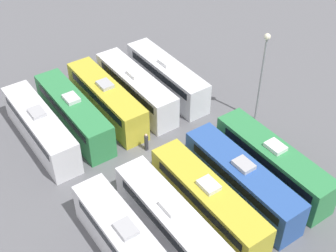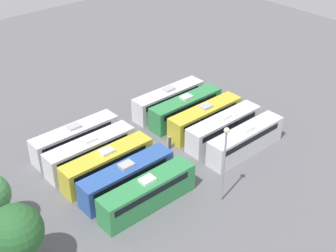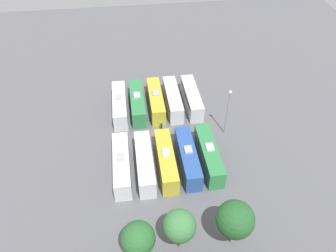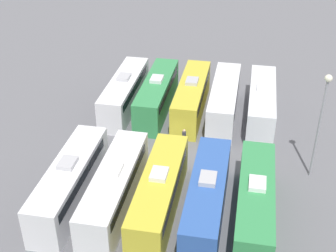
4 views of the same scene
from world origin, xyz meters
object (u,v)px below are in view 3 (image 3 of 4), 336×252
at_px(light_pole, 228,106).
at_px(bus_7, 166,160).
at_px(tree_1, 179,226).
at_px(tree_2, 138,238).
at_px(bus_2, 156,100).
at_px(worker_person, 161,126).
at_px(bus_6, 188,157).
at_px(tree_0, 235,219).
at_px(bus_1, 173,99).
at_px(bus_3, 137,102).
at_px(bus_4, 120,104).
at_px(bus_0, 192,97).
at_px(bus_8, 145,163).
at_px(bus_5, 209,155).
at_px(bus_9, 122,164).

bearing_deg(light_pole, bus_7, 30.67).
distance_m(tree_1, tree_2, 5.24).
height_order(bus_2, worker_person, bus_2).
xyz_separation_m(bus_2, tree_1, (0.28, 29.31, 2.72)).
relative_size(bus_6, tree_0, 1.50).
height_order(bus_1, tree_1, tree_1).
height_order(bus_7, light_pole, light_pole).
xyz_separation_m(tree_0, tree_1, (6.87, -0.45, -0.62)).
distance_m(bus_2, worker_person, 6.66).
bearing_deg(bus_7, worker_person, -92.54).
relative_size(bus_3, bus_4, 1.00).
bearing_deg(bus_1, bus_0, 179.30).
bearing_deg(bus_8, bus_5, -178.39).
bearing_deg(bus_9, tree_1, 116.89).
bearing_deg(bus_6, light_pole, -140.00).
bearing_deg(tree_1, bus_6, -105.24).
bearing_deg(tree_2, bus_2, -100.20).
height_order(bus_1, bus_8, same).
height_order(bus_2, bus_3, same).
height_order(bus_8, tree_0, tree_0).
xyz_separation_m(bus_3, tree_1, (-3.32, 29.14, 2.72)).
distance_m(bus_4, bus_7, 16.92).
xyz_separation_m(bus_5, bus_7, (7.05, 0.21, 0.00)).
bearing_deg(bus_7, bus_2, -90.43).
distance_m(bus_3, tree_1, 29.45).
xyz_separation_m(bus_1, bus_8, (6.89, 15.88, 0.00)).
height_order(bus_4, bus_6, same).
height_order(bus_0, bus_2, same).
bearing_deg(light_pole, bus_5, 55.70).
xyz_separation_m(bus_1, bus_4, (10.37, 0.35, 0.00)).
xyz_separation_m(bus_2, bus_3, (3.60, 0.17, 0.00)).
distance_m(bus_6, tree_0, 14.80).
relative_size(bus_3, tree_2, 1.72).
xyz_separation_m(bus_3, bus_7, (-3.48, 15.64, 0.00)).
bearing_deg(bus_4, bus_3, -176.73).
distance_m(bus_4, tree_0, 32.56).
height_order(bus_1, bus_3, same).
distance_m(bus_5, tree_1, 15.72).
bearing_deg(bus_0, light_pole, 116.23).
bearing_deg(bus_8, tree_2, 82.44).
height_order(bus_1, tree_2, tree_2).
relative_size(bus_2, tree_0, 1.50).
relative_size(bus_5, bus_7, 1.00).
xyz_separation_m(bus_5, tree_0, (0.35, 14.15, 3.34)).
relative_size(bus_7, light_pole, 1.23).
distance_m(bus_9, worker_person, 11.86).
relative_size(bus_4, worker_person, 6.28).
bearing_deg(bus_9, tree_0, 134.46).
bearing_deg(tree_0, bus_8, -53.87).
bearing_deg(worker_person, bus_7, 87.46).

